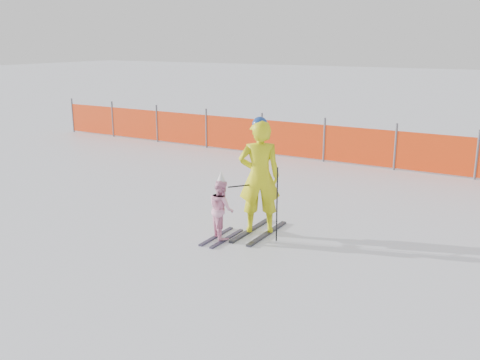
{
  "coord_description": "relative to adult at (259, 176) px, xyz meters",
  "views": [
    {
      "loc": [
        4.54,
        -7.26,
        3.37
      ],
      "look_at": [
        0.0,
        0.5,
        1.0
      ],
      "focal_mm": 40.0,
      "sensor_mm": 36.0,
      "label": 1
    }
  ],
  "objects": [
    {
      "name": "adult",
      "position": [
        0.0,
        0.0,
        0.0
      ],
      "size": [
        0.88,
        1.39,
        2.1
      ],
      "color": "black",
      "rests_on": "ground"
    },
    {
      "name": "ski_poles",
      "position": [
        0.28,
        -0.22,
        -0.33
      ],
      "size": [
        0.83,
        0.38,
        1.31
      ],
      "color": "black",
      "rests_on": "ground"
    },
    {
      "name": "child",
      "position": [
        -0.43,
        -0.57,
        -0.5
      ],
      "size": [
        0.63,
        1.02,
        1.21
      ],
      "color": "black",
      "rests_on": "ground"
    },
    {
      "name": "ground",
      "position": [
        -0.26,
        -0.72,
        -1.05
      ],
      "size": [
        120.0,
        120.0,
        0.0
      ],
      "primitive_type": "plane",
      "color": "white",
      "rests_on": "ground"
    },
    {
      "name": "safety_fence",
      "position": [
        -2.44,
        6.04,
        -0.5
      ],
      "size": [
        17.62,
        0.06,
        1.25
      ],
      "color": "#595960",
      "rests_on": "ground"
    }
  ]
}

